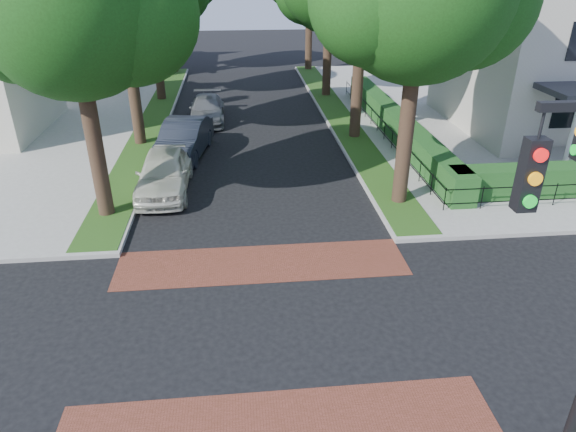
# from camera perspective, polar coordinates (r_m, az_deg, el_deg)

# --- Properties ---
(ground) EXTENTS (120.00, 120.00, 0.00)m
(ground) POSITION_cam_1_polar(r_m,az_deg,el_deg) (13.53, -2.13, -12.51)
(ground) COLOR black
(ground) RESTS_ON ground
(sidewalk_ne) EXTENTS (30.00, 30.00, 0.15)m
(sidewalk_ne) POSITION_cam_1_polar(r_m,az_deg,el_deg) (36.62, 28.19, 10.35)
(sidewalk_ne) COLOR gray
(sidewalk_ne) RESTS_ON ground
(crosswalk_far) EXTENTS (9.00, 2.20, 0.01)m
(crosswalk_far) POSITION_cam_1_polar(r_m,az_deg,el_deg) (16.13, -2.89, -5.28)
(crosswalk_far) COLOR brown
(crosswalk_far) RESTS_ON ground
(crosswalk_near) EXTENTS (9.00, 2.20, 0.01)m
(crosswalk_near) POSITION_cam_1_polar(r_m,az_deg,el_deg) (11.25, -0.95, -22.86)
(crosswalk_near) COLOR brown
(crosswalk_near) RESTS_ON ground
(grass_strip_ne) EXTENTS (1.60, 29.80, 0.02)m
(grass_strip_ne) POSITION_cam_1_polar(r_m,az_deg,el_deg) (31.29, 5.57, 11.18)
(grass_strip_ne) COLOR #264714
(grass_strip_ne) RESTS_ON sidewalk_ne
(grass_strip_nw) EXTENTS (1.60, 29.80, 0.02)m
(grass_strip_nw) POSITION_cam_1_polar(r_m,az_deg,el_deg) (31.10, -14.71, 10.33)
(grass_strip_nw) COLOR #264714
(grass_strip_nw) RESTS_ON sidewalk_nw
(tree_left_near) EXTENTS (7.50, 6.45, 10.20)m
(tree_left_near) POSITION_cam_1_polar(r_m,az_deg,el_deg) (18.37, -22.56, 20.93)
(tree_left_near) COLOR black
(tree_left_near) RESTS_ON sidewalk_nw
(hedge_main_road) EXTENTS (1.00, 18.00, 1.20)m
(hedge_main_road) POSITION_cam_1_polar(r_m,az_deg,el_deg) (27.87, 11.93, 10.01)
(hedge_main_road) COLOR #19481A
(hedge_main_road) RESTS_ON sidewalk_ne
(fence_main_road) EXTENTS (0.06, 18.00, 0.90)m
(fence_main_road) POSITION_cam_1_polar(r_m,az_deg,el_deg) (27.69, 10.30, 9.72)
(fence_main_road) COLOR black
(fence_main_road) RESTS_ON sidewalk_ne
(house_left_far) EXTENTS (10.00, 9.00, 10.14)m
(house_left_far) POSITION_cam_1_polar(r_m,az_deg,el_deg) (45.13, -26.72, 19.80)
(house_left_far) COLOR beige
(house_left_far) RESTS_ON sidewalk_nw
(parked_car_front) EXTENTS (2.00, 4.95, 1.68)m
(parked_car_front) POSITION_cam_1_polar(r_m,az_deg,el_deg) (21.22, -13.62, 4.73)
(parked_car_front) COLOR beige
(parked_car_front) RESTS_ON ground
(parked_car_middle) EXTENTS (2.64, 5.45, 1.72)m
(parked_car_middle) POSITION_cam_1_polar(r_m,az_deg,el_deg) (25.00, -11.52, 8.37)
(parked_car_middle) COLOR black
(parked_car_middle) RESTS_ON ground
(parked_car_rear) EXTENTS (2.01, 4.81, 1.39)m
(parked_car_rear) POSITION_cam_1_polar(r_m,az_deg,el_deg) (30.54, -8.99, 11.62)
(parked_car_rear) COLOR slate
(parked_car_rear) RESTS_ON ground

